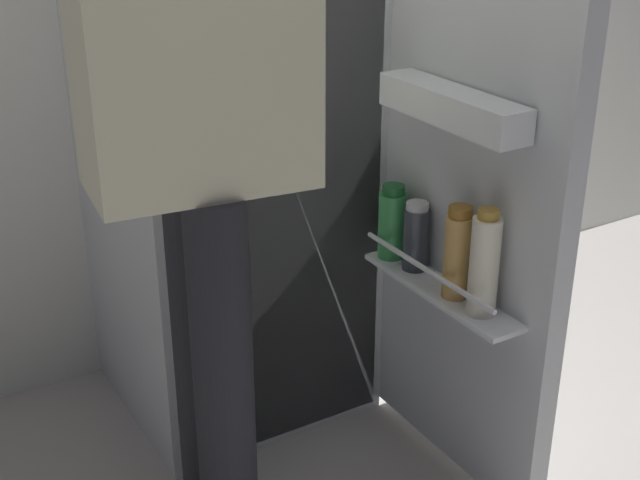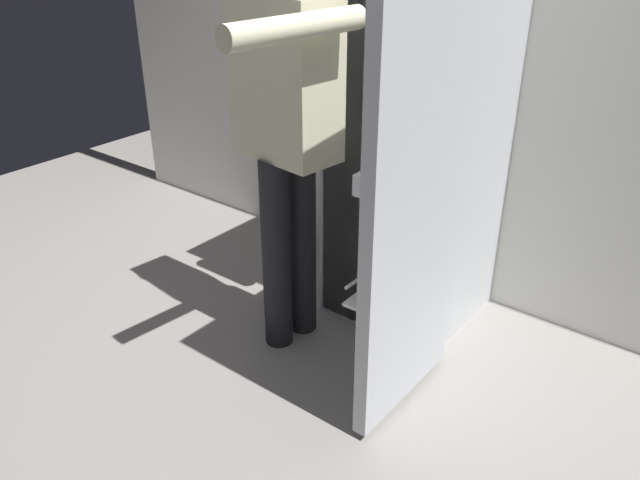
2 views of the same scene
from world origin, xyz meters
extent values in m
cube|color=silver|center=(0.00, 0.54, 0.81)|extent=(0.60, 0.57, 1.62)
cube|color=white|center=(0.00, 0.25, 0.81)|extent=(0.56, 0.01, 1.58)
cube|color=white|center=(0.00, 0.30, 0.76)|extent=(0.52, 0.09, 0.01)
cube|color=silver|center=(0.33, -0.04, 0.82)|extent=(0.05, 0.57, 1.58)
cube|color=white|center=(0.25, -0.04, 0.50)|extent=(0.09, 0.47, 0.01)
cylinder|color=silver|center=(0.21, -0.04, 0.56)|extent=(0.01, 0.45, 0.01)
cube|color=white|center=(0.25, -0.04, 0.92)|extent=(0.09, 0.40, 0.07)
cylinder|color=tan|center=(0.26, -0.08, 0.60)|extent=(0.06, 0.06, 0.19)
cylinder|color=#996623|center=(0.26, -0.08, 0.71)|extent=(0.05, 0.05, 0.02)
cylinder|color=#EDE5CC|center=(0.25, -0.17, 0.61)|extent=(0.06, 0.06, 0.22)
cylinder|color=#B78933|center=(0.25, -0.17, 0.73)|extent=(0.04, 0.04, 0.02)
cylinder|color=#333842|center=(0.26, 0.07, 0.58)|extent=(0.06, 0.06, 0.15)
cylinder|color=silver|center=(0.26, 0.07, 0.66)|extent=(0.05, 0.05, 0.02)
cylinder|color=green|center=(0.25, 0.16, 0.59)|extent=(0.07, 0.07, 0.16)
cylinder|color=#195B28|center=(0.25, 0.16, 0.68)|extent=(0.05, 0.05, 0.02)
cylinder|color=black|center=(-0.27, 0.09, 0.42)|extent=(0.12, 0.12, 0.84)
cylinder|color=black|center=(-0.29, -0.05, 0.42)|extent=(0.12, 0.12, 0.84)
cube|color=beige|center=(-0.28, 0.02, 1.13)|extent=(0.43, 0.26, 0.59)
cylinder|color=beige|center=(-0.26, 0.22, 1.11)|extent=(0.08, 0.08, 0.56)
camera|label=1|loc=(-0.87, -1.39, 1.41)|focal=49.06mm
camera|label=2|loc=(1.27, -1.75, 1.69)|focal=36.05mm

